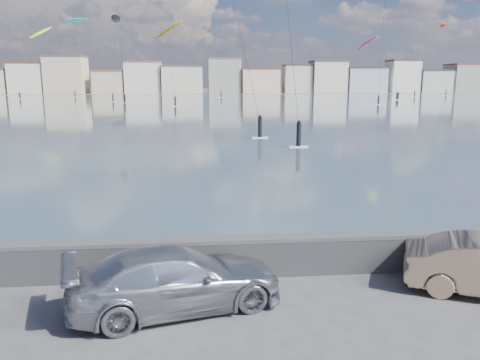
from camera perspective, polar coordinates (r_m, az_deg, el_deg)
name	(u,v)px	position (r m, az deg, el deg)	size (l,w,h in m)	color
ground	(207,334)	(9.58, -4.02, -18.22)	(700.00, 700.00, 0.00)	#333335
bay_water	(198,105)	(99.90, -5.13, 9.13)	(500.00, 177.00, 0.00)	#3B5159
far_shore_strip	(198,93)	(208.34, -5.19, 10.56)	(500.00, 60.00, 0.00)	#4C473D
seawall	(205,255)	(11.77, -4.34, -9.14)	(400.00, 0.36, 1.08)	#28282B
far_buildings	(201,78)	(194.29, -4.83, 12.25)	(240.79, 13.26, 14.60)	#B7C6BC
car_silver	(176,279)	(10.32, -7.77, -11.83)	(1.86, 4.59, 1.33)	#A4A5AA
kitesurfer_1	(116,20)	(133.97, -14.91, 18.34)	(3.04, 19.55, 22.06)	black
kitesurfer_5	(169,31)	(107.47, -8.65, 17.53)	(7.61, 17.44, 18.23)	#BF8C19
kitesurfer_7	(444,26)	(190.76, 23.59, 16.82)	(7.98, 17.30, 25.73)	red
kitesurfer_12	(368,44)	(149.59, 15.36, 15.75)	(6.88, 21.24, 18.49)	#E5338C
kitesurfer_18	(40,34)	(156.84, -23.20, 16.08)	(7.37, 18.50, 21.42)	#8CD826
kitesurfer_19	(76,22)	(164.30, -19.40, 17.74)	(8.07, 11.37, 24.85)	#19BFBF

